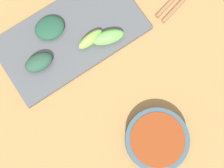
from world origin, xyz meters
TOP-DOWN VIEW (x-y plane):
  - tabletop at (0.00, 0.00)m, footprint 2.10×2.10m
  - sauce_bowl at (-0.18, -0.03)m, footprint 0.14×0.14m
  - serving_plate at (0.13, -0.01)m, footprint 0.18×0.34m
  - broccoli_stalk_0 at (0.07, -0.07)m, footprint 0.05×0.08m
  - broccoli_stalk_1 at (0.09, -0.04)m, footprint 0.03×0.07m
  - broccoli_leafy_2 at (0.17, 0.03)m, footprint 0.07×0.08m
  - broccoli_leafy_3 at (0.11, 0.09)m, footprint 0.05×0.07m

SIDE VIEW (x-z plane):
  - tabletop at x=0.00m, z-range 0.00..0.02m
  - serving_plate at x=0.13m, z-range 0.02..0.03m
  - sauce_bowl at x=-0.18m, z-range 0.02..0.06m
  - broccoli_leafy_2 at x=0.17m, z-range 0.03..0.05m
  - broccoli_stalk_1 at x=0.09m, z-range 0.03..0.06m
  - broccoli_leafy_3 at x=0.11m, z-range 0.03..0.06m
  - broccoli_stalk_0 at x=0.07m, z-range 0.03..0.06m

